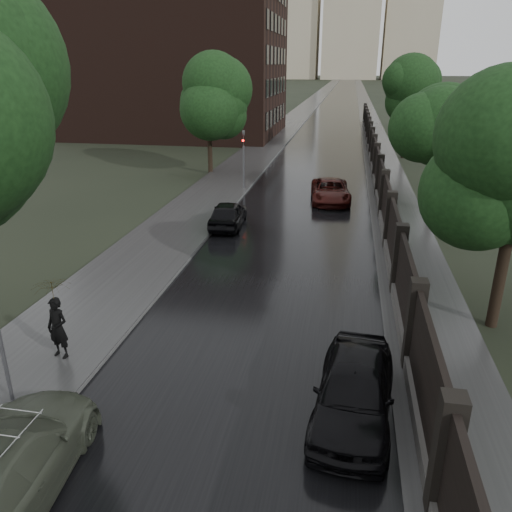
% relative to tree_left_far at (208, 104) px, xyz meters
% --- Properties ---
extents(ground, '(800.00, 800.00, 0.00)m').
position_rel_tree_left_far_xyz_m(ground, '(8.00, -30.00, -5.24)').
color(ground, black).
rests_on(ground, ground).
extents(road, '(8.00, 420.00, 0.02)m').
position_rel_tree_left_far_xyz_m(road, '(8.00, 160.00, -5.23)').
color(road, black).
rests_on(road, ground).
extents(sidewalk_left, '(4.00, 420.00, 0.16)m').
position_rel_tree_left_far_xyz_m(sidewalk_left, '(2.00, 160.00, -5.16)').
color(sidewalk_left, '#2D2D2D').
rests_on(sidewalk_left, ground).
extents(verge_right, '(3.00, 420.00, 0.08)m').
position_rel_tree_left_far_xyz_m(verge_right, '(13.50, 160.00, -5.20)').
color(verge_right, '#2D2D2D').
rests_on(verge_right, ground).
extents(fence_right, '(0.45, 75.72, 2.70)m').
position_rel_tree_left_far_xyz_m(fence_right, '(12.60, 2.01, -4.23)').
color(fence_right, '#383533').
rests_on(fence_right, ground).
extents(tree_left_far, '(4.25, 4.25, 7.39)m').
position_rel_tree_left_far_xyz_m(tree_left_far, '(0.00, 0.00, 0.00)').
color(tree_left_far, black).
rests_on(tree_left_far, ground).
extents(tree_right_b, '(4.08, 4.08, 7.01)m').
position_rel_tree_left_far_xyz_m(tree_right_b, '(15.50, -8.00, -0.29)').
color(tree_right_b, black).
rests_on(tree_right_b, ground).
extents(tree_right_c, '(4.08, 4.08, 7.01)m').
position_rel_tree_left_far_xyz_m(tree_right_c, '(15.50, 10.00, -0.29)').
color(tree_right_c, black).
rests_on(tree_right_c, ground).
extents(traffic_light, '(0.16, 0.32, 4.00)m').
position_rel_tree_left_far_xyz_m(traffic_light, '(3.70, -5.01, -2.84)').
color(traffic_light, '#59595E').
rests_on(traffic_light, ground).
extents(brick_building, '(24.00, 18.00, 20.00)m').
position_rel_tree_left_far_xyz_m(brick_building, '(-10.00, 22.00, 4.76)').
color(brick_building, black).
rests_on(brick_building, ground).
extents(stalinist_tower, '(92.00, 30.00, 159.00)m').
position_rel_tree_left_far_xyz_m(stalinist_tower, '(8.00, 270.00, 33.14)').
color(stalinist_tower, tan).
rests_on(stalinist_tower, ground).
extents(volga_sedan, '(2.74, 5.55, 1.55)m').
position_rel_tree_left_far_xyz_m(volga_sedan, '(4.40, -31.17, -4.47)').
color(volga_sedan, '#444B3C').
rests_on(volga_sedan, ground).
extents(hatchback_left, '(1.84, 4.11, 1.37)m').
position_rel_tree_left_far_xyz_m(hatchback_left, '(4.52, -13.12, -4.56)').
color(hatchback_left, black).
rests_on(hatchback_left, ground).
extents(car_right_near, '(2.21, 4.67, 1.54)m').
position_rel_tree_left_far_xyz_m(car_right_near, '(11.01, -27.43, -4.47)').
color(car_right_near, black).
rests_on(car_right_near, ground).
extents(car_right_far, '(2.74, 5.14, 1.38)m').
position_rel_tree_left_far_xyz_m(car_right_far, '(9.60, -7.03, -4.55)').
color(car_right_far, '#330E0B').
rests_on(car_right_far, ground).
extents(pedestrian_umbrella, '(1.27, 1.28, 2.85)m').
position_rel_tree_left_far_xyz_m(pedestrian_umbrella, '(2.76, -26.44, -3.18)').
color(pedestrian_umbrella, black).
rests_on(pedestrian_umbrella, sidewalk_left).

